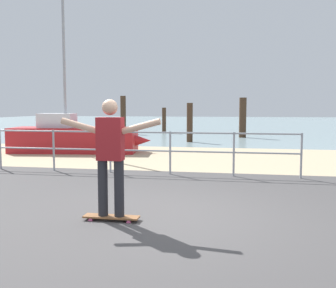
% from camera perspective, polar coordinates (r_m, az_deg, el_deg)
% --- Properties ---
extents(ground_plane, '(24.00, 10.00, 0.04)m').
position_cam_1_polar(ground_plane, '(5.00, -2.30, -13.62)').
color(ground_plane, '#474444').
rests_on(ground_plane, ground).
extents(beach_strip, '(24.00, 6.00, 0.04)m').
position_cam_1_polar(beach_strip, '(12.76, 5.85, -1.99)').
color(beach_strip, tan).
rests_on(beach_strip, ground).
extents(sea_surface, '(72.00, 50.00, 0.04)m').
position_cam_1_polar(sea_surface, '(40.65, 9.25, 3.00)').
color(sea_surface, '#849EA3').
rests_on(sea_surface, ground).
extents(railing_fence, '(10.55, 0.05, 1.05)m').
position_cam_1_polar(railing_fence, '(10.06, -12.39, -0.09)').
color(railing_fence, '#9EA0A5').
rests_on(railing_fence, ground).
extents(sailboat, '(5.05, 1.95, 5.31)m').
position_cam_1_polar(sailboat, '(14.41, -12.78, 0.84)').
color(sailboat, '#B21E23').
rests_on(sailboat, ground).
extents(skateboard, '(0.80, 0.21, 0.08)m').
position_cam_1_polar(skateboard, '(5.76, -8.18, -10.39)').
color(skateboard, brown).
rests_on(skateboard, ground).
extents(skateboarder, '(1.45, 0.22, 1.65)m').
position_cam_1_polar(skateboarder, '(5.58, -8.31, -0.96)').
color(skateboarder, '#26262B').
rests_on(skateboarder, skateboard).
extents(groyne_post_0, '(0.34, 0.34, 2.30)m').
position_cam_1_polar(groyne_post_0, '(24.31, -6.49, 4.21)').
color(groyne_post_0, '#422D1E').
rests_on(groyne_post_0, ground).
extents(groyne_post_1, '(0.25, 0.25, 1.59)m').
position_cam_1_polar(groyne_post_1, '(24.47, -0.57, 3.42)').
color(groyne_post_1, '#422D1E').
rests_on(groyne_post_1, ground).
extents(groyne_post_2, '(0.28, 0.28, 1.82)m').
position_cam_1_polar(groyne_post_2, '(18.22, 3.15, 3.09)').
color(groyne_post_2, '#422D1E').
rests_on(groyne_post_2, ground).
extents(groyne_post_3, '(0.38, 0.38, 2.12)m').
position_cam_1_polar(groyne_post_3, '(21.28, 10.73, 3.75)').
color(groyne_post_3, '#422D1E').
rests_on(groyne_post_3, ground).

